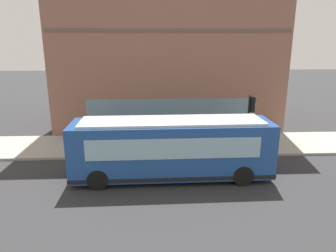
% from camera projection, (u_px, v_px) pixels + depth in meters
% --- Properties ---
extents(ground, '(120.00, 120.00, 0.00)m').
position_uv_depth(ground, '(177.00, 176.00, 16.12)').
color(ground, '#2D2D30').
extents(sidewalk_curb, '(4.46, 40.00, 0.15)m').
position_uv_depth(sidewalk_curb, '(172.00, 145.00, 20.75)').
color(sidewalk_curb, '#9E9991').
rests_on(sidewalk_curb, ground).
extents(building_corner, '(7.62, 17.17, 13.64)m').
position_uv_depth(building_corner, '(167.00, 41.00, 24.73)').
color(building_corner, '#8C5B4C').
rests_on(building_corner, ground).
extents(city_bus_nearside, '(2.73, 10.08, 3.07)m').
position_uv_depth(city_bus_nearside, '(172.00, 149.00, 15.62)').
color(city_bus_nearside, '#1E478C').
rests_on(city_bus_nearside, ground).
extents(traffic_light_near_corner, '(0.32, 0.49, 3.51)m').
position_uv_depth(traffic_light_near_corner, '(251.00, 113.00, 18.78)').
color(traffic_light_near_corner, black).
rests_on(traffic_light_near_corner, sidewalk_curb).
extents(fire_hydrant, '(0.35, 0.35, 0.74)m').
position_uv_depth(fire_hydrant, '(205.00, 140.00, 20.40)').
color(fire_hydrant, gold).
rests_on(fire_hydrant, sidewalk_curb).
extents(pedestrian_walking_along_curb, '(0.32, 0.32, 1.76)m').
position_uv_depth(pedestrian_walking_along_curb, '(192.00, 129.00, 20.58)').
color(pedestrian_walking_along_curb, silver).
rests_on(pedestrian_walking_along_curb, sidewalk_curb).
extents(pedestrian_near_building_entrance, '(0.32, 0.32, 1.55)m').
position_uv_depth(pedestrian_near_building_entrance, '(86.00, 131.00, 20.58)').
color(pedestrian_near_building_entrance, black).
rests_on(pedestrian_near_building_entrance, sidewalk_curb).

